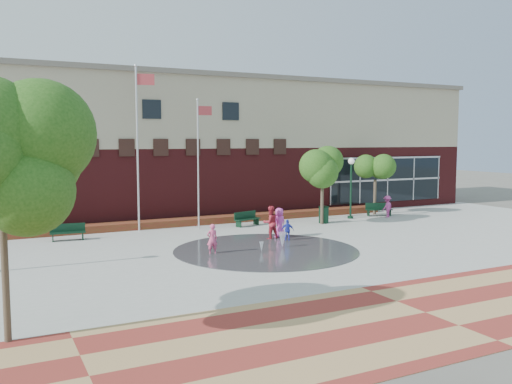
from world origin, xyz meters
name	(u,v)px	position (x,y,z in m)	size (l,w,h in m)	color
ground	(300,264)	(0.00, 0.00, 0.00)	(120.00, 120.00, 0.00)	#666056
plaza_concrete	(256,247)	(0.00, 4.00, 0.00)	(46.00, 18.00, 0.01)	#A8A8A0
paver_band	(426,313)	(0.00, -7.00, 0.00)	(46.00, 6.00, 0.01)	maroon
splash_pad	(266,251)	(0.00, 3.00, 0.00)	(8.40, 8.40, 0.01)	#383A3D
library_building	(168,146)	(0.00, 17.48, 4.64)	(44.40, 10.40, 9.20)	#59191C
flower_bed	(199,224)	(0.00, 11.60, 0.00)	(26.00, 1.20, 0.40)	#9F041E
flagpole_left	(138,139)	(-3.75, 10.83, 5.06)	(1.05, 0.30, 9.08)	silver
flagpole_right	(199,157)	(-0.52, 10.11, 4.10)	(0.91, 0.15, 7.33)	silver
lamp_right	(351,181)	(9.52, 9.46, 2.42)	(0.41, 0.41, 3.89)	black
bench_left	(68,235)	(-7.72, 9.57, 0.28)	(1.73, 0.64, 0.85)	black
bench_mid	(247,222)	(2.29, 9.69, 0.28)	(1.76, 0.97, 0.86)	black
bench_right	(379,212)	(11.93, 9.59, 0.28)	(1.78, 1.10, 0.87)	black
trash_can	(324,215)	(6.92, 8.64, 0.53)	(0.64, 0.64, 1.04)	black
tree_big_left	(0,154)	(-10.96, -4.03, 4.69)	(4.10, 4.10, 6.56)	#3F3427
tree_mid	(322,169)	(6.60, 8.36, 3.30)	(2.69, 2.69, 4.54)	#3F3427
tree_small_right	(375,173)	(12.18, 10.34, 2.81)	(2.26, 2.26, 3.86)	#3F3427
water_jet_a	(282,248)	(0.95, 3.16, 0.00)	(0.37, 0.37, 0.71)	white
water_jet_b	(262,253)	(-0.37, 2.72, 0.00)	(0.20, 0.20, 0.45)	white
child_splash	(212,239)	(-2.47, 3.39, 0.67)	(0.49, 0.32, 1.34)	#EA5084
adult_red	(270,223)	(1.53, 5.42, 0.85)	(0.83, 0.64, 1.70)	#C22A3A
adult_pink	(279,223)	(2.16, 5.61, 0.77)	(0.76, 0.49, 1.55)	#D042AC
child_blue	(288,230)	(2.06, 4.60, 0.54)	(0.63, 0.26, 1.08)	#2938C2
person_bench	(387,207)	(11.97, 8.83, 0.72)	(0.93, 0.53, 1.43)	#C24193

